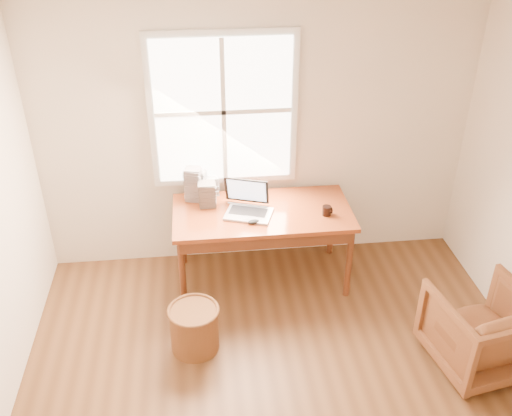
{
  "coord_description": "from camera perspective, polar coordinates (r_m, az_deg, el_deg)",
  "views": [
    {
      "loc": [
        -0.55,
        -2.53,
        3.4
      ],
      "look_at": [
        -0.07,
        1.65,
        0.87
      ],
      "focal_mm": 40.0,
      "sensor_mm": 36.0,
      "label": 1
    }
  ],
  "objects": [
    {
      "name": "cd_stack_a",
      "position": [
        5.31,
        -5.73,
        2.47
      ],
      "size": [
        0.16,
        0.15,
        0.26
      ],
      "primitive_type": "cube",
      "rotation": [
        0.0,
        0.0,
        -0.35
      ],
      "color": "#B8BFC4",
      "rests_on": "desk"
    },
    {
      "name": "desk",
      "position": [
        5.12,
        0.64,
        -0.46
      ],
      "size": [
        1.6,
        0.8,
        0.04
      ],
      "primitive_type": "cube",
      "color": "brown",
      "rests_on": "room_shell"
    },
    {
      "name": "armchair",
      "position": [
        4.82,
        21.61,
        -11.23
      ],
      "size": [
        0.84,
        0.85,
        0.67
      ],
      "primitive_type": "imported",
      "rotation": [
        0.0,
        0.0,
        3.32
      ],
      "color": "brown",
      "rests_on": "room_shell"
    },
    {
      "name": "mouse",
      "position": [
        4.92,
        -0.25,
        -1.4
      ],
      "size": [
        0.12,
        0.08,
        0.03
      ],
      "primitive_type": "ellipsoid",
      "rotation": [
        0.0,
        0.0,
        0.22
      ],
      "color": "black",
      "rests_on": "desk"
    },
    {
      "name": "laptop",
      "position": [
        4.96,
        -0.75,
        0.82
      ],
      "size": [
        0.54,
        0.55,
        0.31
      ],
      "primitive_type": null,
      "rotation": [
        0.0,
        0.0,
        -0.34
      ],
      "color": "#AAACB1",
      "rests_on": "desk"
    },
    {
      "name": "wicker_stool",
      "position": [
        4.73,
        -6.17,
        -11.93
      ],
      "size": [
        0.48,
        0.48,
        0.39
      ],
      "primitive_type": "cylinder",
      "rotation": [
        0.0,
        0.0,
        0.27
      ],
      "color": "brown",
      "rests_on": "room_shell"
    },
    {
      "name": "room_shell",
      "position": [
        3.45,
        3.68,
        -6.25
      ],
      "size": [
        4.04,
        4.54,
        2.64
      ],
      "color": "brown",
      "rests_on": "ground"
    },
    {
      "name": "cd_stack_c",
      "position": [
        5.23,
        -6.28,
        2.38
      ],
      "size": [
        0.17,
        0.16,
        0.32
      ],
      "primitive_type": "cube",
      "rotation": [
        0.0,
        0.0,
        -0.25
      ],
      "color": "#A7A9B5",
      "rests_on": "desk"
    },
    {
      "name": "cd_stack_d",
      "position": [
        5.35,
        -4.63,
        2.24
      ],
      "size": [
        0.16,
        0.15,
        0.18
      ],
      "primitive_type": "cube",
      "rotation": [
        0.0,
        0.0,
        0.24
      ],
      "color": "silver",
      "rests_on": "desk"
    },
    {
      "name": "cd_stack_b",
      "position": [
        5.15,
        -4.88,
        1.38
      ],
      "size": [
        0.15,
        0.14,
        0.23
      ],
      "primitive_type": "cube",
      "rotation": [
        0.0,
        0.0,
        -0.02
      ],
      "color": "#28282D",
      "rests_on": "desk"
    },
    {
      "name": "coffee_mug",
      "position": [
        5.06,
        7.07,
        -0.27
      ],
      "size": [
        0.1,
        0.1,
        0.09
      ],
      "primitive_type": "cylinder",
      "rotation": [
        0.0,
        0.0,
        -0.43
      ],
      "color": "black",
      "rests_on": "desk"
    }
  ]
}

